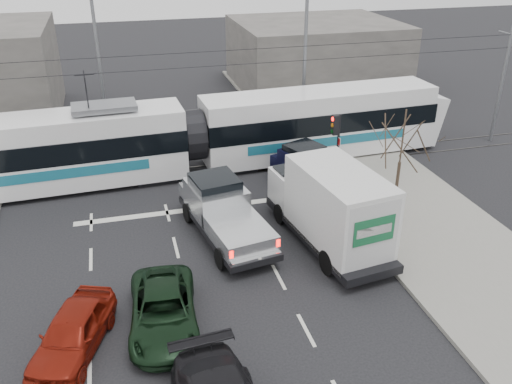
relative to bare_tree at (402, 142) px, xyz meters
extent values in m
plane|color=black|center=(-7.60, -2.50, -3.79)|extent=(120.00, 120.00, 0.00)
cube|color=gray|center=(1.40, -2.50, -3.72)|extent=(6.00, 60.00, 0.15)
cube|color=#33302D|center=(-7.60, 7.50, -3.78)|extent=(60.00, 1.60, 0.03)
cube|color=slate|center=(4.40, 21.50, -1.29)|extent=(12.00, 10.00, 5.00)
cylinder|color=#47382B|center=(0.00, 0.00, -2.27)|extent=(0.14, 0.14, 2.75)
cylinder|color=#47382B|center=(0.00, 0.00, 0.23)|extent=(0.07, 0.07, 2.25)
cylinder|color=black|center=(-1.00, 4.00, -1.84)|extent=(0.12, 0.12, 3.60)
cube|color=black|center=(-1.20, 4.00, -0.54)|extent=(0.28, 0.28, 0.95)
cylinder|color=#FF0C07|center=(-1.35, 4.00, -0.24)|extent=(0.06, 0.20, 0.20)
cylinder|color=orange|center=(-1.35, 4.00, -0.54)|extent=(0.06, 0.20, 0.20)
cylinder|color=#05330C|center=(-1.35, 4.00, -0.84)|extent=(0.06, 0.20, 0.20)
cube|color=white|center=(-1.02, 3.85, -1.34)|extent=(0.02, 0.30, 0.40)
cylinder|color=slate|center=(-0.10, 11.50, 0.71)|extent=(0.20, 0.20, 9.00)
cylinder|color=slate|center=(-11.60, 13.50, 0.71)|extent=(0.20, 0.20, 9.00)
cylinder|color=black|center=(-7.60, 7.50, 1.71)|extent=(60.00, 0.03, 0.03)
cylinder|color=black|center=(-7.60, 7.50, 2.41)|extent=(60.00, 0.03, 0.03)
cylinder|color=slate|center=(10.40, 7.50, -0.29)|extent=(0.20, 0.20, 7.00)
cube|color=white|center=(-14.31, 7.37, -2.77)|extent=(12.95, 3.32, 1.56)
cube|color=black|center=(-14.31, 7.37, -1.56)|extent=(13.01, 3.35, 1.06)
cube|color=white|center=(-14.31, 7.37, -0.61)|extent=(12.94, 3.22, 0.99)
cube|color=#186179|center=(-14.24, 6.01, -2.48)|extent=(8.97, 0.47, 0.50)
cube|color=white|center=(-0.38, 8.06, -2.77)|extent=(12.95, 3.32, 1.56)
cube|color=black|center=(-0.38, 8.06, -1.56)|extent=(13.01, 3.35, 1.06)
cube|color=white|center=(-0.38, 8.06, -0.61)|extent=(12.94, 3.22, 0.99)
cube|color=#186179|center=(-0.31, 6.70, -2.48)|extent=(8.97, 0.47, 0.50)
cylinder|color=black|center=(-7.34, 7.71, -1.78)|extent=(1.12, 2.63, 2.58)
cube|color=slate|center=(-11.52, 7.50, 0.11)|extent=(3.06, 1.76, 0.25)
cube|color=black|center=(-9.43, 7.61, -3.61)|extent=(2.10, 2.38, 0.36)
cube|color=black|center=(-5.25, 7.82, -3.61)|extent=(2.10, 2.38, 0.36)
cube|color=black|center=(3.10, 8.23, -3.61)|extent=(2.10, 2.38, 0.36)
cube|color=black|center=(-7.17, 0.71, -3.21)|extent=(3.12, 6.42, 0.27)
cube|color=silver|center=(-7.35, 1.80, -2.47)|extent=(2.48, 2.90, 1.22)
cube|color=black|center=(-7.37, 1.90, -1.83)|extent=(2.09, 2.12, 0.58)
cube|color=silver|center=(-7.60, 3.25, -2.71)|extent=(2.17, 1.43, 0.58)
cube|color=silver|center=(-6.94, -0.63, -2.78)|extent=(2.51, 3.08, 0.69)
cube|color=silver|center=(-6.67, -2.20, -3.07)|extent=(1.96, 0.52, 0.19)
cube|color=#FF0C07|center=(-7.61, -2.24, -2.68)|extent=(0.16, 0.11, 0.30)
cube|color=#FF0C07|center=(-5.77, -1.93, -2.68)|extent=(0.16, 0.11, 0.30)
cylinder|color=black|center=(-8.46, 2.48, -3.37)|extent=(0.43, 0.89, 0.85)
cylinder|color=black|center=(-6.53, 2.81, -3.37)|extent=(0.43, 0.89, 0.85)
cylinder|color=black|center=(-7.80, -1.40, -3.37)|extent=(0.43, 0.89, 0.85)
cylinder|color=black|center=(-5.87, -1.07, -3.37)|extent=(0.43, 0.89, 0.85)
cube|color=black|center=(-3.30, -0.71, -3.25)|extent=(3.28, 7.13, 0.34)
cube|color=white|center=(-3.66, 1.88, -2.42)|extent=(2.44, 1.94, 1.57)
cube|color=black|center=(-3.68, 2.01, -1.83)|extent=(2.06, 1.35, 0.59)
cube|color=silver|center=(-3.21, -1.39, -1.81)|extent=(2.97, 4.95, 2.89)
cube|color=silver|center=(-2.89, -3.68, -1.81)|extent=(2.06, 0.33, 2.55)
cube|color=#135731|center=(-2.88, -3.73, -1.57)|extent=(1.64, 0.25, 0.98)
cube|color=black|center=(-2.86, -3.91, -3.35)|extent=(2.13, 0.53, 0.18)
cylinder|color=black|center=(-4.63, 1.32, -3.35)|extent=(0.41, 0.92, 0.88)
cylinder|color=black|center=(-2.58, 1.61, -3.35)|extent=(0.41, 0.92, 0.88)
cylinder|color=black|center=(-4.07, -2.76, -3.30)|extent=(0.43, 1.01, 0.98)
cylinder|color=black|center=(-2.01, -2.47, -3.30)|extent=(0.43, 1.01, 0.98)
cube|color=black|center=(-2.10, 3.68, -3.24)|extent=(3.53, 5.34, 0.25)
cube|color=black|center=(-2.43, 4.52, -2.54)|extent=(2.45, 2.62, 1.15)
cube|color=black|center=(-2.46, 4.62, -1.94)|extent=(2.01, 1.97, 0.55)
cube|color=black|center=(-2.86, 5.64, -2.77)|extent=(1.97, 1.48, 0.55)
cube|color=black|center=(-1.70, 2.66, -2.84)|extent=(2.51, 2.76, 0.65)
cube|color=silver|center=(-1.23, 1.44, -3.11)|extent=(1.65, 0.78, 0.18)
cube|color=#590505|center=(-2.03, 1.24, -2.74)|extent=(0.16, 0.13, 0.28)
cube|color=#590505|center=(-0.51, 1.83, -2.74)|extent=(0.16, 0.13, 0.28)
cylinder|color=black|center=(-3.47, 4.87, -3.39)|extent=(0.55, 0.85, 0.80)
cylinder|color=black|center=(-1.88, 5.48, -3.39)|extent=(0.55, 0.85, 0.80)
cylinder|color=black|center=(-2.32, 1.88, -3.39)|extent=(0.55, 0.85, 0.80)
cylinder|color=black|center=(-0.73, 2.50, -3.39)|extent=(0.55, 0.85, 0.80)
imported|color=black|center=(-10.26, -4.15, -3.16)|extent=(2.47, 4.71, 1.26)
imported|color=maroon|center=(-13.00, -4.51, -3.11)|extent=(2.93, 4.29, 1.36)
camera|label=1|loc=(-10.95, -18.15, 7.93)|focal=38.00mm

